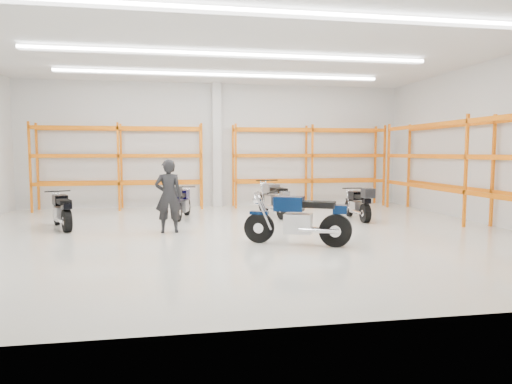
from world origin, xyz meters
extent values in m
plane|color=silver|center=(0.00, 0.00, 0.00)|extent=(14.00, 14.00, 0.00)
cube|color=silver|center=(0.00, 6.00, 2.25)|extent=(14.00, 0.02, 4.50)
cube|color=silver|center=(0.00, -6.00, 2.25)|extent=(14.00, 0.02, 4.50)
cube|color=silver|center=(7.00, 0.00, 2.25)|extent=(0.02, 12.00, 4.50)
cube|color=white|center=(0.00, 0.00, 4.50)|extent=(14.00, 12.00, 0.02)
cube|color=white|center=(0.00, -3.00, 4.40)|extent=(10.00, 0.22, 0.10)
cube|color=white|center=(0.00, 0.50, 4.40)|extent=(10.00, 0.22, 0.10)
cube|color=white|center=(0.00, 3.50, 4.40)|extent=(10.00, 0.22, 0.10)
cylinder|color=black|center=(0.32, -1.13, 0.33)|extent=(0.66, 0.40, 0.67)
cylinder|color=black|center=(1.84, -1.83, 0.35)|extent=(0.71, 0.47, 0.69)
cylinder|color=silver|center=(0.32, -1.13, 0.33)|extent=(0.27, 0.24, 0.22)
cylinder|color=silver|center=(1.84, -1.83, 0.35)|extent=(0.32, 0.30, 0.24)
cube|color=#061A3E|center=(0.32, -1.13, 0.67)|extent=(0.43, 0.32, 0.07)
cube|color=#B7B7BC|center=(1.11, -1.49, 0.47)|extent=(0.69, 0.61, 0.42)
cube|color=#A5A5AA|center=(1.49, -1.67, 0.36)|extent=(0.76, 0.45, 0.09)
cube|color=#061A3E|center=(0.93, -1.41, 0.89)|extent=(0.72, 0.61, 0.31)
cube|color=black|center=(1.49, -1.67, 0.89)|extent=(0.81, 0.61, 0.13)
cube|color=#061A3E|center=(1.92, -1.87, 0.80)|extent=(0.37, 0.34, 0.18)
cylinder|color=black|center=(0.58, -1.25, 1.14)|extent=(0.36, 0.72, 0.04)
sphere|color=silver|center=(0.28, -1.11, 0.96)|extent=(0.21, 0.21, 0.21)
cylinder|color=silver|center=(1.46, -1.85, 0.36)|extent=(0.80, 0.44, 0.10)
cylinder|color=black|center=(-4.73, 2.27, 0.28)|extent=(0.32, 0.56, 0.56)
cylinder|color=black|center=(-4.18, 0.99, 0.29)|extent=(0.38, 0.60, 0.58)
cylinder|color=silver|center=(-4.73, 2.27, 0.28)|extent=(0.19, 0.22, 0.19)
cylinder|color=silver|center=(-4.18, 0.99, 0.29)|extent=(0.25, 0.26, 0.20)
cube|color=black|center=(-4.73, 2.27, 0.56)|extent=(0.26, 0.36, 0.06)
cube|color=#B7B7BC|center=(-4.44, 1.60, 0.39)|extent=(0.50, 0.58, 0.35)
cube|color=#A5A5AA|center=(-4.30, 1.28, 0.30)|extent=(0.36, 0.64, 0.07)
cube|color=black|center=(-4.51, 1.76, 0.74)|extent=(0.49, 0.60, 0.26)
cube|color=black|center=(-4.30, 1.28, 0.74)|extent=(0.50, 0.67, 0.11)
cube|color=black|center=(-4.15, 0.92, 0.67)|extent=(0.28, 0.30, 0.15)
cylinder|color=black|center=(-4.63, 2.05, 0.95)|extent=(0.61, 0.29, 0.03)
sphere|color=silver|center=(-4.74, 2.30, 0.80)|extent=(0.18, 0.18, 0.18)
cylinder|color=silver|center=(-4.43, 1.19, 0.30)|extent=(0.35, 0.67, 0.08)
cylinder|color=black|center=(-1.15, 3.59, 0.27)|extent=(0.23, 0.55, 0.54)
cylinder|color=black|center=(-1.47, 2.27, 0.28)|extent=(0.29, 0.58, 0.56)
cylinder|color=silver|center=(-1.15, 3.59, 0.27)|extent=(0.17, 0.21, 0.18)
cylinder|color=silver|center=(-1.47, 2.27, 0.28)|extent=(0.22, 0.24, 0.20)
cube|color=#0C0940|center=(-1.15, 3.59, 0.54)|extent=(0.21, 0.35, 0.05)
cube|color=#B7B7BC|center=(-1.32, 2.90, 0.38)|extent=(0.43, 0.53, 0.34)
cube|color=#A5A5AA|center=(-1.40, 2.57, 0.29)|extent=(0.25, 0.64, 0.07)
cube|color=#0C0940|center=(-1.28, 3.06, 0.73)|extent=(0.42, 0.57, 0.25)
cube|color=black|center=(-1.40, 2.57, 0.73)|extent=(0.40, 0.65, 0.11)
cube|color=#0C0940|center=(-1.48, 2.20, 0.65)|extent=(0.25, 0.28, 0.15)
cylinder|color=black|center=(-1.21, 3.36, 0.93)|extent=(0.63, 0.18, 0.03)
sphere|color=silver|center=(-1.14, 3.63, 0.78)|extent=(0.17, 0.17, 0.17)
cylinder|color=silver|center=(-1.54, 2.57, 0.29)|extent=(0.24, 0.68, 0.08)
cube|color=black|center=(-1.51, 2.09, 0.89)|extent=(0.38, 0.41, 0.27)
cylinder|color=black|center=(1.35, 3.76, 0.32)|extent=(0.24, 0.65, 0.64)
cylinder|color=black|center=(1.65, 2.19, 0.33)|extent=(0.31, 0.69, 0.66)
cylinder|color=silver|center=(1.35, 3.76, 0.32)|extent=(0.19, 0.24, 0.21)
cylinder|color=silver|center=(1.65, 2.19, 0.33)|extent=(0.25, 0.27, 0.23)
cube|color=gray|center=(1.35, 3.76, 0.64)|extent=(0.23, 0.41, 0.06)
cube|color=#B7B7BC|center=(1.51, 2.95, 0.45)|extent=(0.48, 0.62, 0.41)
cube|color=#A5A5AA|center=(1.58, 2.55, 0.34)|extent=(0.26, 0.76, 0.09)
cube|color=gray|center=(1.47, 3.14, 0.85)|extent=(0.47, 0.65, 0.30)
cube|color=black|center=(1.58, 2.55, 0.85)|extent=(0.44, 0.75, 0.13)
cube|color=gray|center=(1.66, 2.11, 0.77)|extent=(0.28, 0.32, 0.17)
cylinder|color=black|center=(1.40, 3.49, 1.09)|extent=(0.74, 0.18, 0.04)
sphere|color=silver|center=(1.34, 3.81, 0.92)|extent=(0.20, 0.20, 0.20)
cylinder|color=silver|center=(1.42, 2.48, 0.34)|extent=(0.24, 0.80, 0.10)
cylinder|color=black|center=(3.83, 2.48, 0.26)|extent=(0.12, 0.53, 0.53)
cylinder|color=black|center=(3.79, 1.16, 0.27)|extent=(0.17, 0.55, 0.55)
cylinder|color=silver|center=(3.83, 2.48, 0.26)|extent=(0.13, 0.18, 0.18)
cylinder|color=silver|center=(3.79, 1.16, 0.27)|extent=(0.18, 0.20, 0.19)
cube|color=black|center=(3.83, 2.48, 0.53)|extent=(0.14, 0.32, 0.05)
cube|color=#B7B7BC|center=(3.81, 1.80, 0.37)|extent=(0.33, 0.47, 0.33)
cube|color=#A5A5AA|center=(3.80, 1.46, 0.28)|extent=(0.12, 0.62, 0.07)
cube|color=black|center=(3.81, 1.96, 0.70)|extent=(0.31, 0.50, 0.25)
cube|color=black|center=(3.80, 1.46, 0.70)|extent=(0.28, 0.59, 0.11)
cube|color=black|center=(3.79, 1.09, 0.63)|extent=(0.20, 0.23, 0.14)
cylinder|color=black|center=(3.82, 2.25, 0.90)|extent=(0.62, 0.05, 0.03)
sphere|color=silver|center=(3.83, 2.52, 0.76)|extent=(0.17, 0.17, 0.17)
cylinder|color=silver|center=(3.66, 1.43, 0.28)|extent=(0.10, 0.66, 0.08)
cube|color=black|center=(3.78, 0.99, 0.86)|extent=(0.31, 0.34, 0.26)
imported|color=black|center=(-1.67, 0.53, 0.91)|extent=(0.67, 0.44, 1.82)
cube|color=white|center=(0.00, 5.82, 2.25)|extent=(0.32, 0.32, 4.50)
cube|color=orange|center=(-6.20, 5.88, 1.50)|extent=(0.07, 0.07, 3.00)
cube|color=orange|center=(-6.20, 5.08, 1.50)|extent=(0.07, 0.07, 3.00)
cube|color=orange|center=(-3.40, 5.88, 1.50)|extent=(0.07, 0.07, 3.00)
cube|color=orange|center=(-3.40, 5.08, 1.50)|extent=(0.07, 0.07, 3.00)
cube|color=orange|center=(-0.60, 5.88, 1.50)|extent=(0.07, 0.07, 3.00)
cube|color=orange|center=(-0.60, 5.08, 1.50)|extent=(0.07, 0.07, 3.00)
cube|color=orange|center=(-3.40, 5.88, 0.94)|extent=(5.60, 0.07, 0.12)
cube|color=orange|center=(-3.40, 5.08, 0.94)|extent=(5.60, 0.07, 0.12)
cube|color=orange|center=(-3.40, 5.88, 1.88)|extent=(5.60, 0.07, 0.12)
cube|color=orange|center=(-3.40, 5.08, 1.88)|extent=(5.60, 0.07, 0.12)
cube|color=orange|center=(-3.40, 5.88, 2.81)|extent=(5.60, 0.07, 0.12)
cube|color=orange|center=(-3.40, 5.08, 2.81)|extent=(5.60, 0.07, 0.12)
cube|color=orange|center=(0.60, 5.88, 1.50)|extent=(0.07, 0.07, 3.00)
cube|color=orange|center=(0.60, 5.08, 1.50)|extent=(0.07, 0.07, 3.00)
cube|color=orange|center=(3.40, 5.88, 1.50)|extent=(0.07, 0.07, 3.00)
cube|color=orange|center=(3.40, 5.08, 1.50)|extent=(0.07, 0.07, 3.00)
cube|color=orange|center=(6.20, 5.88, 1.50)|extent=(0.07, 0.07, 3.00)
cube|color=orange|center=(6.20, 5.08, 1.50)|extent=(0.07, 0.07, 3.00)
cube|color=orange|center=(3.40, 5.88, 0.94)|extent=(5.60, 0.07, 0.12)
cube|color=orange|center=(3.40, 5.08, 0.94)|extent=(5.60, 0.07, 0.12)
cube|color=orange|center=(3.40, 5.88, 1.88)|extent=(5.60, 0.07, 0.12)
cube|color=orange|center=(3.40, 5.08, 1.88)|extent=(5.60, 0.07, 0.12)
cube|color=orange|center=(3.40, 5.88, 2.81)|extent=(5.60, 0.07, 0.12)
cube|color=orange|center=(3.40, 5.08, 2.81)|extent=(5.60, 0.07, 0.12)
cube|color=orange|center=(6.88, 0.00, 1.50)|extent=(0.07, 0.07, 3.00)
cube|color=orange|center=(6.08, 0.00, 1.50)|extent=(0.07, 0.07, 3.00)
cube|color=orange|center=(6.88, 4.50, 1.50)|extent=(0.07, 0.07, 3.00)
cube|color=orange|center=(6.08, 4.50, 1.50)|extent=(0.07, 0.07, 3.00)
cube|color=orange|center=(6.88, 0.00, 0.94)|extent=(0.07, 9.00, 0.12)
cube|color=orange|center=(6.08, 0.00, 0.94)|extent=(0.07, 9.00, 0.12)
cube|color=orange|center=(6.88, 0.00, 1.88)|extent=(0.07, 9.00, 0.12)
cube|color=orange|center=(6.08, 0.00, 1.88)|extent=(0.07, 9.00, 0.12)
cube|color=orange|center=(6.88, 0.00, 2.81)|extent=(0.07, 9.00, 0.12)
cube|color=orange|center=(6.08, 0.00, 2.81)|extent=(0.07, 9.00, 0.12)
camera|label=1|loc=(-1.45, -10.92, 2.00)|focal=32.00mm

